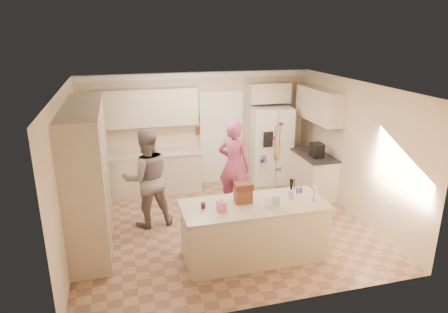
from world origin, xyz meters
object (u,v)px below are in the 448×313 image
object	(u,v)px
island_base	(254,232)
teen_boy	(147,178)
coffee_maker	(317,150)
refrigerator	(271,145)
utensil_crock	(292,194)
tissue_box	(222,206)
dollhouse_body	(243,196)
teen_girl	(234,166)

from	to	relation	value
island_base	teen_boy	distance (m)	2.23
coffee_maker	island_base	bearing A→B (deg)	-137.17
refrigerator	utensil_crock	size ratio (longest dim) A/B	12.00
coffee_maker	utensil_crock	xyz separation A→B (m)	(-1.40, -1.85, -0.07)
teen_boy	utensil_crock	bearing A→B (deg)	137.60
tissue_box	refrigerator	bearing A→B (deg)	57.28
utensil_crock	tissue_box	size ratio (longest dim) A/B	1.07
coffee_maker	utensil_crock	size ratio (longest dim) A/B	2.00
dollhouse_body	teen_boy	xyz separation A→B (m)	(-1.37, 1.45, -0.11)
utensil_crock	teen_girl	bearing A→B (deg)	104.14
teen_boy	dollhouse_body	bearing A→B (deg)	125.64
island_base	utensil_crock	bearing A→B (deg)	4.40
island_base	tissue_box	bearing A→B (deg)	-169.70
refrigerator	utensil_crock	distance (m)	3.10
coffee_maker	teen_boy	size ratio (longest dim) A/B	0.16
refrigerator	teen_boy	world-z (taller)	teen_boy
coffee_maker	teen_girl	xyz separation A→B (m)	(-1.84, -0.08, -0.15)
utensil_crock	teen_boy	world-z (taller)	teen_boy
coffee_maker	teen_girl	world-z (taller)	teen_girl
coffee_maker	teen_boy	distance (m)	3.59
dollhouse_body	teen_boy	distance (m)	2.00
coffee_maker	teen_girl	distance (m)	1.85
island_base	coffee_maker	bearing A→B (deg)	42.83
utensil_crock	teen_boy	size ratio (longest dim) A/B	0.08
utensil_crock	dollhouse_body	size ratio (longest dim) A/B	0.58
refrigerator	teen_boy	distance (m)	3.34
island_base	teen_girl	world-z (taller)	teen_girl
island_base	teen_girl	bearing A→B (deg)	83.56
utensil_crock	tissue_box	world-z (taller)	utensil_crock
tissue_box	dollhouse_body	bearing A→B (deg)	26.57
refrigerator	island_base	bearing A→B (deg)	-108.49
island_base	utensil_crock	distance (m)	0.86
island_base	teen_boy	world-z (taller)	teen_boy
teen_girl	dollhouse_body	bearing A→B (deg)	117.67
utensil_crock	teen_boy	xyz separation A→B (m)	(-2.17, 1.50, -0.07)
dollhouse_body	teen_girl	xyz separation A→B (m)	(0.36, 1.72, -0.11)
dollhouse_body	teen_boy	world-z (taller)	teen_boy
island_base	dollhouse_body	distance (m)	0.62
refrigerator	dollhouse_body	distance (m)	3.36
coffee_maker	dollhouse_body	world-z (taller)	coffee_maker
teen_girl	coffee_maker	bearing A→B (deg)	-138.03
tissue_box	island_base	bearing A→B (deg)	10.30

